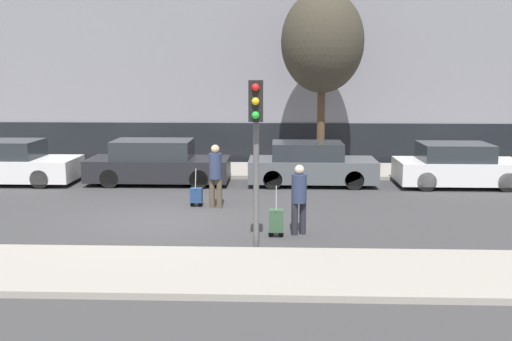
# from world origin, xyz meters

# --- Properties ---
(ground_plane) EXTENTS (80.00, 80.00, 0.00)m
(ground_plane) POSITION_xyz_m (0.00, 0.00, 0.00)
(ground_plane) COLOR #38383A
(sidewalk_near) EXTENTS (28.00, 2.50, 0.12)m
(sidewalk_near) POSITION_xyz_m (0.00, -3.75, 0.06)
(sidewalk_near) COLOR gray
(sidewalk_near) RESTS_ON ground_plane
(sidewalk_far) EXTENTS (28.00, 3.00, 0.12)m
(sidewalk_far) POSITION_xyz_m (0.00, 7.00, 0.06)
(sidewalk_far) COLOR gray
(sidewalk_far) RESTS_ON ground_plane
(building_facade) EXTENTS (28.00, 2.36, 12.57)m
(building_facade) POSITION_xyz_m (0.00, 10.35, 6.27)
(building_facade) COLOR slate
(building_facade) RESTS_ON ground_plane
(parked_car_0) EXTENTS (4.55, 1.80, 1.42)m
(parked_car_0) POSITION_xyz_m (-6.04, 4.51, 0.66)
(parked_car_0) COLOR silver
(parked_car_0) RESTS_ON ground_plane
(parked_car_1) EXTENTS (4.57, 1.74, 1.43)m
(parked_car_1) POSITION_xyz_m (-1.06, 4.67, 0.67)
(parked_car_1) COLOR black
(parked_car_1) RESTS_ON ground_plane
(parked_car_2) EXTENTS (4.08, 1.71, 1.39)m
(parked_car_2) POSITION_xyz_m (3.95, 4.66, 0.65)
(parked_car_2) COLOR #4C5156
(parked_car_2) RESTS_ON ground_plane
(parked_car_3) EXTENTS (3.92, 1.81, 1.39)m
(parked_car_3) POSITION_xyz_m (8.61, 4.56, 0.65)
(parked_car_3) COLOR silver
(parked_car_3) RESTS_ON ground_plane
(pedestrian_left) EXTENTS (0.35, 0.34, 1.71)m
(pedestrian_left) POSITION_xyz_m (1.21, 1.38, 0.97)
(pedestrian_left) COLOR #4C4233
(pedestrian_left) RESTS_ON ground_plane
(trolley_left) EXTENTS (0.34, 0.29, 1.05)m
(trolley_left) POSITION_xyz_m (0.67, 1.47, 0.31)
(trolley_left) COLOR navy
(trolley_left) RESTS_ON ground_plane
(pedestrian_right) EXTENTS (0.34, 0.34, 1.59)m
(pedestrian_right) POSITION_xyz_m (3.35, -1.12, 0.90)
(pedestrian_right) COLOR #23232D
(pedestrian_right) RESTS_ON ground_plane
(trolley_right) EXTENTS (0.34, 0.29, 1.16)m
(trolley_right) POSITION_xyz_m (2.84, -1.34, 0.37)
(trolley_right) COLOR #335138
(trolley_right) RESTS_ON ground_plane
(traffic_light) EXTENTS (0.28, 0.47, 3.46)m
(traffic_light) POSITION_xyz_m (2.43, -2.36, 2.48)
(traffic_light) COLOR #515154
(traffic_light) RESTS_ON ground_plane
(bare_tree_near_crossing) EXTENTS (2.89, 2.89, 6.29)m
(bare_tree_near_crossing) POSITION_xyz_m (4.41, 6.77, 4.63)
(bare_tree_near_crossing) COLOR #4C3826
(bare_tree_near_crossing) RESTS_ON sidewalk_far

